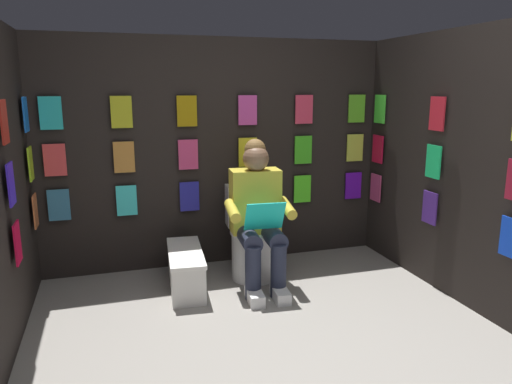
# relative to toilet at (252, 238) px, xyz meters

# --- Properties ---
(display_wall_back) EXTENTS (3.18, 0.14, 2.02)m
(display_wall_back) POSITION_rel_toilet_xyz_m (0.20, -0.45, 0.68)
(display_wall_back) COLOR black
(display_wall_back) RESTS_ON ground
(display_wall_left) EXTENTS (0.14, 2.02, 2.02)m
(display_wall_left) POSITION_rel_toilet_xyz_m (-1.39, 0.61, 0.68)
(display_wall_left) COLOR black
(display_wall_left) RESTS_ON ground
(toilet) EXTENTS (0.42, 0.57, 0.77)m
(toilet) POSITION_rel_toilet_xyz_m (0.00, 0.00, 0.00)
(toilet) COLOR white
(toilet) RESTS_ON ground
(person_reading) EXTENTS (0.55, 0.71, 1.19)m
(person_reading) POSITION_rel_toilet_xyz_m (0.02, 0.23, 0.27)
(person_reading) COLOR gold
(person_reading) RESTS_ON ground
(comic_longbox_near) EXTENTS (0.33, 0.77, 0.32)m
(comic_longbox_near) POSITION_rel_toilet_xyz_m (0.60, 0.13, -0.16)
(comic_longbox_near) COLOR white
(comic_longbox_near) RESTS_ON ground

